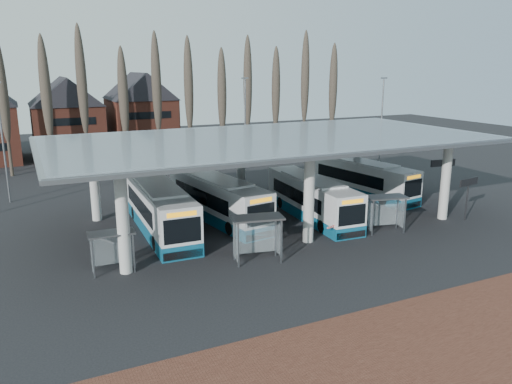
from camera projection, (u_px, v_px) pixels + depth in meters
name	position (u px, v px, depth m)	size (l,w,h in m)	color
ground	(329.00, 254.00, 31.12)	(140.00, 140.00, 0.00)	black
brick_strip	(490.00, 349.00, 20.61)	(70.00, 10.00, 0.03)	brown
station_canopy	(271.00, 146.00, 36.73)	(32.00, 16.00, 6.34)	beige
poplar_row	(173.00, 89.00, 57.86)	(45.10, 1.10, 14.50)	#473D33
townhouse_row	(25.00, 111.00, 61.63)	(36.80, 10.30, 12.25)	brown
lamp_post_a	(3.00, 141.00, 41.58)	(0.80, 0.16, 10.17)	slate
lamp_post_b	(245.00, 122.00, 55.07)	(0.80, 0.16, 10.17)	slate
lamp_post_c	(381.00, 122.00, 55.64)	(0.80, 0.16, 10.17)	slate
bus_0	(159.00, 209.00, 35.15)	(3.03, 12.31, 3.40)	silver
bus_1	(217.00, 199.00, 37.89)	(4.16, 11.97, 3.26)	silver
bus_2	(311.00, 199.00, 38.38)	(3.03, 11.34, 3.12)	silver
bus_3	(361.00, 179.00, 45.05)	(4.14, 11.57, 3.15)	silver
shelter_0	(112.00, 242.00, 28.08)	(2.63, 1.43, 2.37)	gray
shelter_1	(257.00, 228.00, 29.54)	(3.25, 2.07, 2.80)	gray
shelter_2	(385.00, 206.00, 34.91)	(3.05, 2.01, 2.60)	gray
info_sign_0	(468.00, 185.00, 37.25)	(2.17, 0.53, 3.25)	black
info_sign_1	(443.00, 166.00, 42.99)	(2.40, 0.45, 3.58)	black
barrier	(338.00, 225.00, 33.70)	(2.31, 1.00, 1.19)	black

